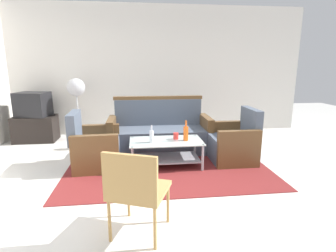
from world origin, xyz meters
The scene contains 14 objects.
ground_plane centered at (0.00, 0.00, 0.00)m, with size 14.00×14.00×0.00m, color silver.
wall_back centered at (0.00, 3.06, 1.40)m, with size 6.52×0.12×2.80m.
rug centered at (-0.09, 0.90, 0.01)m, with size 3.02×2.22×0.01m, color maroon.
couch centered at (-0.14, 1.61, 0.32)m, with size 1.81×0.76×0.96m.
armchair_left centered at (-1.19, 0.95, 0.29)m, with size 0.73×0.79×0.85m.
armchair_right centered at (1.00, 0.96, 0.29)m, with size 0.70×0.76×0.85m.
coffee_table centered at (-0.11, 0.85, 0.27)m, with size 1.10×0.60×0.40m.
bottle_clear centered at (-0.33, 0.78, 0.51)m, with size 0.06×0.06×0.26m.
bottle_orange centered at (0.19, 0.82, 0.53)m, with size 0.07×0.07×0.31m.
cup centered at (0.05, 0.92, 0.46)m, with size 0.08×0.08×0.10m, color red.
tv_stand centered at (-2.60, 2.55, 0.26)m, with size 0.80×0.50×0.52m, color black.
television centered at (-2.60, 2.55, 0.76)m, with size 0.68×0.56×0.48m.
pedestal_fan centered at (-1.76, 2.60, 1.01)m, with size 0.36×0.36×1.27m.
wicker_chair centered at (-0.57, -0.84, 0.49)m, with size 0.62×0.62×0.84m.
Camera 1 is at (-0.54, -3.00, 1.54)m, focal length 28.35 mm.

